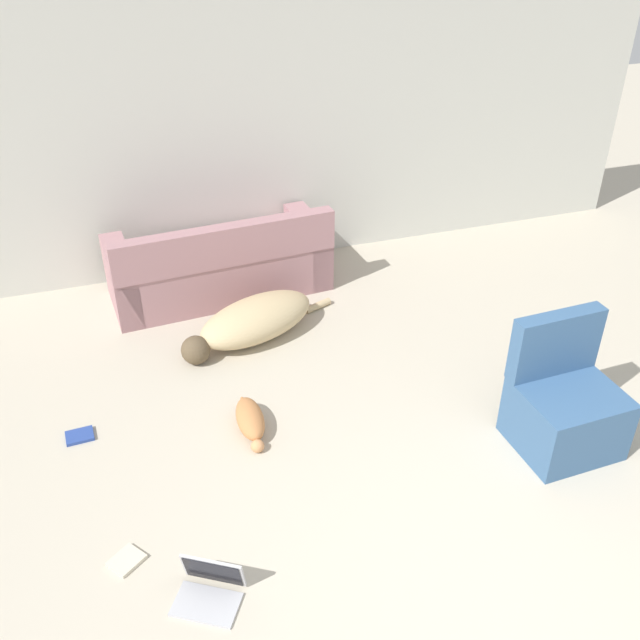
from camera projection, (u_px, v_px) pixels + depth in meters
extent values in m
plane|color=#BCB29E|center=(508.00, 637.00, 3.64)|extent=(20.00, 20.00, 0.00)
cube|color=beige|center=(275.00, 120.00, 6.42)|extent=(7.44, 0.06, 2.73)
cube|color=#A3757A|center=(219.00, 269.00, 6.45)|extent=(1.98, 0.90, 0.44)
cube|color=#A3757A|center=(226.00, 245.00, 5.99)|extent=(1.93, 0.28, 0.35)
cube|color=#A3757A|center=(308.00, 246.00, 6.69)|extent=(0.26, 0.77, 0.58)
cube|color=#A3757A|center=(122.00, 281.00, 6.14)|extent=(0.26, 0.77, 0.58)
ellipsoid|color=tan|center=(257.00, 319.00, 5.86)|extent=(1.16, 0.86, 0.32)
sphere|color=brown|center=(196.00, 350.00, 5.57)|extent=(0.30, 0.30, 0.23)
cylinder|color=tan|center=(318.00, 306.00, 6.28)|extent=(0.27, 0.15, 0.06)
ellipsoid|color=#BC7A47|center=(250.00, 419.00, 4.93)|extent=(0.20, 0.44, 0.17)
sphere|color=tan|center=(258.00, 446.00, 4.76)|extent=(0.09, 0.09, 0.09)
cylinder|color=#BC7A47|center=(243.00, 403.00, 5.19)|extent=(0.03, 0.11, 0.02)
cube|color=#B7B7BC|center=(206.00, 605.00, 3.79)|extent=(0.41, 0.37, 0.02)
cube|color=#B7B7BC|center=(213.00, 570.00, 3.83)|extent=(0.33, 0.24, 0.22)
cube|color=black|center=(213.00, 572.00, 3.82)|extent=(0.30, 0.21, 0.19)
cube|color=#28428E|center=(80.00, 436.00, 4.89)|extent=(0.19, 0.15, 0.02)
cube|color=beige|center=(126.00, 560.00, 4.02)|extent=(0.23, 0.23, 0.02)
cube|color=#385B84|center=(565.00, 418.00, 4.72)|extent=(0.66, 0.60, 0.45)
cube|color=#385B84|center=(556.00, 343.00, 4.67)|extent=(0.64, 0.15, 0.45)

